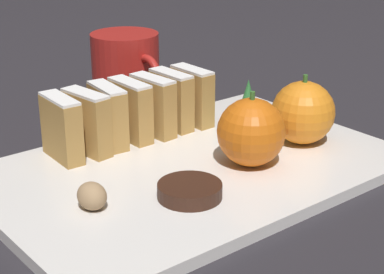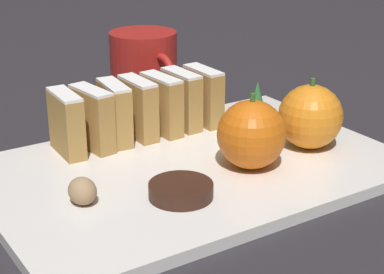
% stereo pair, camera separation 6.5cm
% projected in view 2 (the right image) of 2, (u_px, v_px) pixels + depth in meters
% --- Properties ---
extents(ground_plane, '(6.00, 6.00, 0.00)m').
position_uv_depth(ground_plane, '(192.00, 174.00, 0.67)').
color(ground_plane, '#28262B').
extents(serving_platter, '(0.28, 0.42, 0.01)m').
position_uv_depth(serving_platter, '(192.00, 169.00, 0.67)').
color(serving_platter, white).
rests_on(serving_platter, ground_plane).
extents(stollen_slice_front, '(0.06, 0.02, 0.07)m').
position_uv_depth(stollen_slice_front, '(66.00, 123.00, 0.68)').
color(stollen_slice_front, '#B28442').
rests_on(stollen_slice_front, serving_platter).
extents(stollen_slice_second, '(0.06, 0.03, 0.07)m').
position_uv_depth(stollen_slice_second, '(92.00, 119.00, 0.69)').
color(stollen_slice_second, '#B28442').
rests_on(stollen_slice_second, serving_platter).
extents(stollen_slice_third, '(0.06, 0.03, 0.07)m').
position_uv_depth(stollen_slice_third, '(115.00, 113.00, 0.71)').
color(stollen_slice_third, '#B28442').
rests_on(stollen_slice_third, serving_platter).
extents(stollen_slice_fourth, '(0.06, 0.02, 0.07)m').
position_uv_depth(stollen_slice_fourth, '(138.00, 108.00, 0.73)').
color(stollen_slice_fourth, '#B28442').
rests_on(stollen_slice_fourth, serving_platter).
extents(stollen_slice_fifth, '(0.06, 0.03, 0.07)m').
position_uv_depth(stollen_slice_fifth, '(162.00, 105.00, 0.74)').
color(stollen_slice_fifth, '#B28442').
rests_on(stollen_slice_fifth, serving_platter).
extents(stollen_slice_sixth, '(0.06, 0.02, 0.07)m').
position_uv_depth(stollen_slice_sixth, '(181.00, 100.00, 0.76)').
color(stollen_slice_sixth, '#B28442').
rests_on(stollen_slice_sixth, serving_platter).
extents(stollen_slice_back, '(0.06, 0.02, 0.07)m').
position_uv_depth(stollen_slice_back, '(203.00, 96.00, 0.77)').
color(stollen_slice_back, '#B28442').
rests_on(stollen_slice_back, serving_platter).
extents(orange_near, '(0.07, 0.07, 0.08)m').
position_uv_depth(orange_near, '(251.00, 134.00, 0.65)').
color(orange_near, orange).
rests_on(orange_near, serving_platter).
extents(orange_far, '(0.07, 0.07, 0.08)m').
position_uv_depth(orange_far, '(310.00, 117.00, 0.70)').
color(orange_far, orange).
rests_on(orange_far, serving_platter).
extents(walnut, '(0.03, 0.03, 0.03)m').
position_uv_depth(walnut, '(82.00, 191.00, 0.58)').
color(walnut, tan).
rests_on(walnut, serving_platter).
extents(chocolate_cookie, '(0.06, 0.06, 0.01)m').
position_uv_depth(chocolate_cookie, '(181.00, 190.00, 0.59)').
color(chocolate_cookie, '#381E14').
rests_on(chocolate_cookie, serving_platter).
extents(evergreen_sprig, '(0.04, 0.04, 0.06)m').
position_uv_depth(evergreen_sprig, '(257.00, 108.00, 0.73)').
color(evergreen_sprig, '#2D7538').
rests_on(evergreen_sprig, serving_platter).
extents(coffee_mug, '(0.12, 0.09, 0.10)m').
position_uv_depth(coffee_mug, '(144.00, 70.00, 0.86)').
color(coffee_mug, red).
rests_on(coffee_mug, ground_plane).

